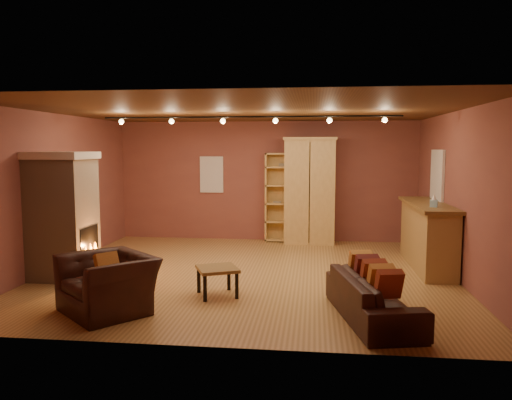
# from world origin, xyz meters

# --- Properties ---
(floor) EXTENTS (7.00, 7.00, 0.00)m
(floor) POSITION_xyz_m (0.00, 0.00, 0.00)
(floor) COLOR olive
(floor) RESTS_ON ground
(ceiling) EXTENTS (7.00, 7.00, 0.00)m
(ceiling) POSITION_xyz_m (0.00, 0.00, 2.80)
(ceiling) COLOR #57371B
(ceiling) RESTS_ON back_wall
(back_wall) EXTENTS (7.00, 0.02, 2.80)m
(back_wall) POSITION_xyz_m (0.00, 3.25, 1.40)
(back_wall) COLOR brown
(back_wall) RESTS_ON floor
(left_wall) EXTENTS (0.02, 6.50, 2.80)m
(left_wall) POSITION_xyz_m (-3.50, 0.00, 1.40)
(left_wall) COLOR brown
(left_wall) RESTS_ON floor
(right_wall) EXTENTS (0.02, 6.50, 2.80)m
(right_wall) POSITION_xyz_m (3.50, 0.00, 1.40)
(right_wall) COLOR brown
(right_wall) RESTS_ON floor
(fireplace) EXTENTS (1.01, 0.98, 2.12)m
(fireplace) POSITION_xyz_m (-3.04, -0.60, 1.06)
(fireplace) COLOR tan
(fireplace) RESTS_ON floor
(back_window) EXTENTS (0.56, 0.04, 0.86)m
(back_window) POSITION_xyz_m (-1.30, 3.23, 1.55)
(back_window) COLOR silver
(back_window) RESTS_ON back_wall
(bookcase) EXTENTS (0.85, 0.33, 2.07)m
(bookcase) POSITION_xyz_m (0.43, 3.14, 1.05)
(bookcase) COLOR #DBB46B
(bookcase) RESTS_ON floor
(armoire) EXTENTS (1.19, 0.68, 2.42)m
(armoire) POSITION_xyz_m (1.03, 2.94, 1.21)
(armoire) COLOR #DBB46B
(armoire) RESTS_ON floor
(bar_counter) EXTENTS (0.66, 2.48, 1.19)m
(bar_counter) POSITION_xyz_m (3.20, 0.83, 0.60)
(bar_counter) COLOR #AC894F
(bar_counter) RESTS_ON floor
(tissue_box) EXTENTS (0.16, 0.16, 0.23)m
(tissue_box) POSITION_xyz_m (3.15, 0.22, 1.28)
(tissue_box) COLOR #93CEEC
(tissue_box) RESTS_ON bar_counter
(right_window) EXTENTS (0.05, 0.90, 1.00)m
(right_window) POSITION_xyz_m (3.47, 1.40, 1.65)
(right_window) COLOR silver
(right_window) RESTS_ON right_wall
(loveseat) EXTENTS (0.96, 2.00, 0.79)m
(loveseat) POSITION_xyz_m (1.90, -2.11, 0.39)
(loveseat) COLOR black
(loveseat) RESTS_ON floor
(armchair) EXTENTS (1.38, 1.35, 1.02)m
(armchair) POSITION_xyz_m (-1.58, -2.24, 0.51)
(armchair) COLOR black
(armchair) RESTS_ON floor
(coffee_table) EXTENTS (0.74, 0.74, 0.43)m
(coffee_table) POSITION_xyz_m (-0.27, -1.34, 0.36)
(coffee_table) COLOR brown
(coffee_table) RESTS_ON floor
(track_rail) EXTENTS (5.20, 0.09, 0.13)m
(track_rail) POSITION_xyz_m (0.00, 0.20, 2.69)
(track_rail) COLOR black
(track_rail) RESTS_ON ceiling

